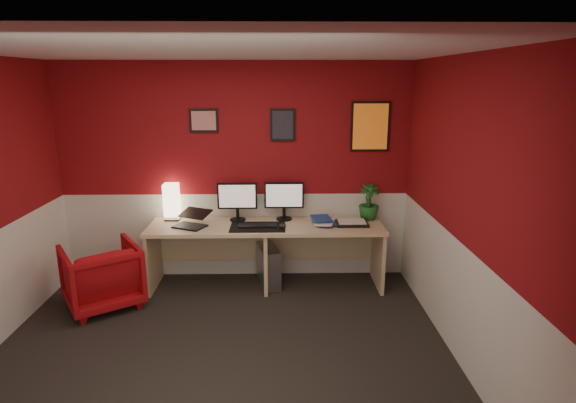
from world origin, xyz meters
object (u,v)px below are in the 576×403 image
Objects in this scene: armchair at (102,276)px; shoji_lamp at (172,203)px; monitor_right at (284,195)px; monitor_left at (237,196)px; desk at (266,256)px; laptop at (189,217)px; pc_tower at (268,266)px; potted_plant at (369,202)px; zen_tray at (352,223)px.

shoji_lamp is at bearing -165.61° from armchair.
monitor_right is (1.28, -0.03, 0.09)m from shoji_lamp.
monitor_left is at bearing -177.76° from monitor_right.
laptop is (-0.83, -0.06, 0.47)m from desk.
monitor_right is (1.04, 0.26, 0.18)m from laptop.
laptop reaches higher than desk.
desk is 0.15m from pc_tower.
laptop is 0.57× the size of monitor_right.
shoji_lamp is at bearing 179.06° from potted_plant.
potted_plant reaches higher than laptop.
armchair is at bearing -130.46° from laptop.
monitor_right is at bearing 29.03° from pc_tower.
shoji_lamp is at bearing 173.34° from zen_tray.
potted_plant is at bearing -0.94° from shoji_lamp.
desk is 0.96m from laptop.
pc_tower is at bearing -137.65° from monitor_right.
pc_tower is at bearing 32.36° from laptop.
shoji_lamp reaches higher than pc_tower.
monitor_right is 1.29× the size of pc_tower.
monitor_left is 1.51m from potted_plant.
desk is at bearing 179.43° from zen_tray.
monitor_left is 1.41× the size of potted_plant.
zen_tray is (0.95, -0.01, 0.38)m from desk.
armchair is at bearing -132.45° from shoji_lamp.
zen_tray is (1.78, 0.05, -0.09)m from laptop.
desk is at bearing -135.41° from monitor_right.
monitor_left reaches higher than shoji_lamp.
monitor_left is 1.29× the size of pc_tower.
monitor_right is 1.41× the size of potted_plant.
pc_tower is (0.02, 0.03, -0.14)m from desk.
laptop is at bearing -165.66° from monitor_right.
laptop is 2.03m from potted_plant.
monitor_right reaches higher than potted_plant.
pc_tower is 1.78m from armchair.
zen_tray is 1.07m from pc_tower.
monitor_left is 0.80× the size of armchair.
zen_tray is (0.75, -0.21, -0.28)m from monitor_right.
monitor_left is 1.00× the size of monitor_right.
monitor_left reaches higher than pc_tower.
monitor_right reaches higher than pc_tower.
monitor_left is 0.88m from pc_tower.
monitor_right reaches higher than zen_tray.
monitor_left reaches higher than zen_tray.
monitor_right is at bearing 44.59° from desk.
desk is 6.50× the size of shoji_lamp.
desk reaches higher than armchair.
monitor_right is at bearing 179.36° from potted_plant.
desk is at bearing -170.77° from potted_plant.
laptop is at bearing 173.17° from pc_tower.
potted_plant is (2.01, 0.25, 0.09)m from laptop.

